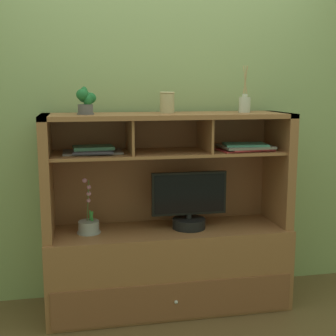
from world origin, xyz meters
The scene contains 10 objects.
floor_plane centered at (0.00, 0.00, -0.01)m, with size 6.00×6.00×0.02m, color brown.
back_wall centered at (0.00, 0.28, 1.40)m, with size 6.00×0.02×2.80m, color #879E67.
media_console centered at (0.00, 0.01, 0.42)m, with size 1.64×0.54×1.34m.
tv_monitor centered at (0.14, -0.03, 0.72)m, with size 0.51×0.22×0.39m.
potted_orchid centered at (-0.53, -0.01, 0.61)m, with size 0.16×0.16×0.37m.
magazine_stack_left centered at (0.52, -0.05, 1.11)m, with size 0.38×0.29×0.05m.
magazine_stack_centre centered at (-0.49, 0.02, 1.10)m, with size 0.38×0.31×0.05m.
diffuser_bottle centered at (0.53, 0.01, 1.39)m, with size 0.08×0.08×0.31m.
potted_succulent centered at (-0.53, -0.02, 1.42)m, with size 0.12×0.12×0.17m.
ceramic_vase centered at (0.00, 0.03, 1.41)m, with size 0.10×0.10×0.14m.
Camera 1 is at (-0.59, -2.99, 1.51)m, focal length 49.47 mm.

